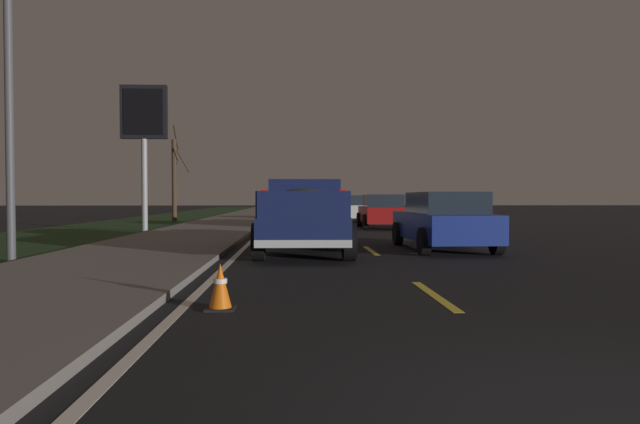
% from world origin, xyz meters
% --- Properties ---
extents(ground, '(144.00, 144.00, 0.00)m').
position_xyz_m(ground, '(27.00, 0.00, 0.00)').
color(ground, black).
extents(sidewalk_shoulder, '(108.00, 4.00, 0.12)m').
position_xyz_m(sidewalk_shoulder, '(27.00, 5.70, 0.06)').
color(sidewalk_shoulder, slate).
rests_on(sidewalk_shoulder, ground).
extents(grass_verge, '(108.00, 6.00, 0.01)m').
position_xyz_m(grass_verge, '(27.00, 10.70, 0.00)').
color(grass_verge, '#1E3819').
rests_on(grass_verge, ground).
extents(lane_markings, '(108.00, 3.54, 0.01)m').
position_xyz_m(lane_markings, '(28.91, 2.55, 0.00)').
color(lane_markings, yellow).
rests_on(lane_markings, ground).
extents(pickup_truck, '(5.47, 2.37, 1.87)m').
position_xyz_m(pickup_truck, '(11.06, 1.75, 0.98)').
color(pickup_truck, '#141E4C').
rests_on(pickup_truck, ground).
extents(sedan_silver, '(4.43, 2.07, 1.54)m').
position_xyz_m(sedan_silver, '(22.22, 1.56, 0.78)').
color(sedan_silver, '#B2B5BA').
rests_on(sedan_silver, ground).
extents(sedan_white, '(4.42, 2.05, 1.54)m').
position_xyz_m(sedan_white, '(28.75, -1.61, 0.78)').
color(sedan_white, silver).
rests_on(sedan_white, ground).
extents(sedan_blue, '(4.44, 2.09, 1.54)m').
position_xyz_m(sedan_blue, '(11.62, -1.97, 0.78)').
color(sedan_blue, navy).
rests_on(sedan_blue, ground).
extents(sedan_red, '(4.45, 2.10, 1.54)m').
position_xyz_m(sedan_red, '(22.06, -1.98, 0.78)').
color(sedan_red, maroon).
rests_on(sedan_red, ground).
extents(gas_price_sign, '(0.27, 1.90, 6.02)m').
position_xyz_m(gas_price_sign, '(20.05, 8.22, 4.47)').
color(gas_price_sign, '#99999E').
rests_on(gas_price_sign, ground).
extents(street_light_near, '(0.36, 1.97, 8.41)m').
position_xyz_m(street_light_near, '(9.26, 7.84, 5.03)').
color(street_light_near, '#4C4C51').
rests_on(street_light_near, ground).
extents(bare_tree_far, '(2.16, 1.01, 5.64)m').
position_xyz_m(bare_tree_far, '(29.49, 9.05, 2.64)').
color(bare_tree_far, '#423323').
rests_on(bare_tree_far, ground).
extents(traffic_cone_near, '(0.36, 0.36, 0.58)m').
position_xyz_m(traffic_cone_near, '(4.00, 2.91, 0.28)').
color(traffic_cone_near, black).
rests_on(traffic_cone_near, ground).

